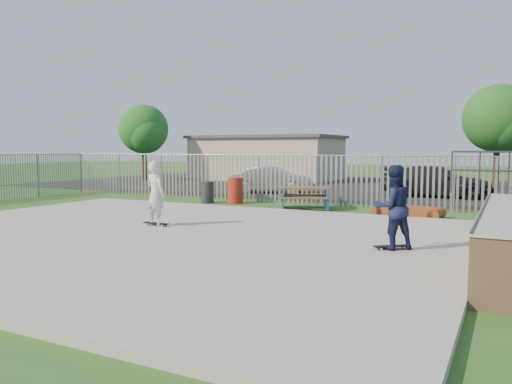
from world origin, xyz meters
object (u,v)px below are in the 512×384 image
at_px(picnic_table, 305,198).
at_px(trash_bin_grey, 207,192).
at_px(funbox, 408,212).
at_px(tree_left, 144,129).
at_px(trash_bin_red, 235,191).
at_px(tree_mid, 498,119).
at_px(skater_white, 155,193).
at_px(skater_navy, 393,207).
at_px(car_silver, 273,180).
at_px(car_dark, 437,181).

height_order(picnic_table, trash_bin_grey, trash_bin_grey).
height_order(funbox, trash_bin_grey, trash_bin_grey).
bearing_deg(tree_left, trash_bin_red, -37.53).
relative_size(picnic_table, trash_bin_red, 2.28).
distance_m(trash_bin_grey, tree_mid, 17.55).
xyz_separation_m(picnic_table, trash_bin_grey, (-4.40, 0.08, 0.03)).
height_order(trash_bin_red, skater_white, skater_white).
xyz_separation_m(picnic_table, funbox, (3.92, -0.65, -0.24)).
bearing_deg(tree_left, skater_navy, -39.57).
relative_size(funbox, car_silver, 0.48).
relative_size(tree_left, skater_navy, 3.03).
bearing_deg(picnic_table, skater_navy, -79.07).
relative_size(car_silver, skater_navy, 2.28).
distance_m(picnic_table, skater_white, 6.87).
distance_m(car_silver, car_dark, 7.84).
bearing_deg(tree_mid, skater_white, -111.30).
xyz_separation_m(car_dark, tree_left, (-20.35, 3.62, 2.89)).
xyz_separation_m(tree_left, skater_navy, (21.24, -17.55, -2.59)).
relative_size(tree_mid, skater_navy, 3.28).
relative_size(car_silver, tree_mid, 0.69).
xyz_separation_m(funbox, tree_mid, (2.20, 14.34, 3.75)).
relative_size(tree_left, tree_mid, 0.92).
relative_size(funbox, skater_white, 1.10).
bearing_deg(car_dark, skater_navy, -176.95).
bearing_deg(funbox, skater_white, -126.12).
distance_m(skater_navy, skater_white, 6.51).
distance_m(picnic_table, tree_left, 19.92).
distance_m(funbox, car_silver, 9.81).
distance_m(car_dark, skater_navy, 13.96).
relative_size(funbox, car_dark, 0.39).
bearing_deg(trash_bin_red, funbox, -8.85).
relative_size(picnic_table, car_silver, 0.60).
xyz_separation_m(trash_bin_red, tree_left, (-13.24, 10.18, 3.10)).
bearing_deg(skater_white, picnic_table, -93.37).
relative_size(car_dark, tree_left, 0.92).
relative_size(picnic_table, tree_mid, 0.42).
xyz_separation_m(picnic_table, car_silver, (-3.84, 5.33, 0.27)).
distance_m(trash_bin_red, skater_navy, 10.89).
xyz_separation_m(trash_bin_grey, car_silver, (0.56, 5.25, 0.24)).
bearing_deg(picnic_table, tree_mid, 42.52).
relative_size(car_silver, skater_white, 2.28).
xyz_separation_m(funbox, trash_bin_red, (-7.20, 1.12, 0.35)).
xyz_separation_m(trash_bin_red, tree_mid, (9.40, 13.22, 3.40)).
height_order(car_silver, skater_navy, skater_navy).
distance_m(trash_bin_red, car_dark, 9.67).
xyz_separation_m(picnic_table, skater_white, (-1.79, -6.60, 0.62)).
relative_size(car_silver, car_dark, 0.82).
bearing_deg(funbox, car_dark, 98.42).
bearing_deg(picnic_table, tree_left, 123.81).
height_order(trash_bin_grey, tree_left, tree_left).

